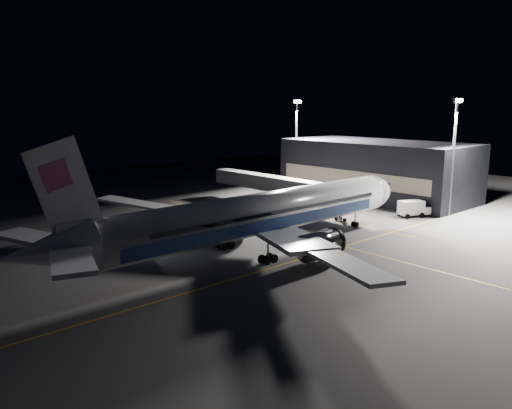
{
  "coord_description": "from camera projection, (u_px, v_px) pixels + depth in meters",
  "views": [
    {
      "loc": [
        -44.24,
        -48.04,
        19.5
      ],
      "look_at": [
        0.95,
        2.38,
        6.0
      ],
      "focal_mm": 35.0,
      "sensor_mm": 36.0,
      "label": 1
    }
  ],
  "objects": [
    {
      "name": "floodlight_mast_north",
      "position": [
        296.0,
        137.0,
        114.97
      ],
      "size": [
        2.4,
        0.68,
        20.7
      ],
      "color": "#59595E",
      "rests_on": "ground"
    },
    {
      "name": "guide_line_side",
      "position": [
        315.0,
        216.0,
        89.55
      ],
      "size": [
        0.25,
        40.0,
        0.01
      ],
      "primitive_type": "cube",
      "color": "gold",
      "rests_on": "ground"
    },
    {
      "name": "safety_cone_a",
      "position": [
        266.0,
        238.0,
        73.64
      ],
      "size": [
        0.39,
        0.39,
        0.59
      ],
      "primitive_type": "cone",
      "color": "#DB3B09",
      "rests_on": "ground"
    },
    {
      "name": "baggage_tug",
      "position": [
        136.0,
        240.0,
        70.35
      ],
      "size": [
        2.91,
        2.52,
        1.86
      ],
      "rotation": [
        0.0,
        0.0,
        0.21
      ],
      "color": "black",
      "rests_on": "ground"
    },
    {
      "name": "guide_line_cross",
      "position": [
        294.0,
        261.0,
        63.47
      ],
      "size": [
        70.0,
        0.25,
        0.01
      ],
      "primitive_type": "cube",
      "color": "gold",
      "rests_on": "ground"
    },
    {
      "name": "airliner",
      "position": [
        257.0,
        215.0,
        66.14
      ],
      "size": [
        61.48,
        54.22,
        16.64
      ],
      "color": "silver",
      "rests_on": "ground"
    },
    {
      "name": "floodlight_mast_south",
      "position": [
        454.0,
        147.0,
        87.22
      ],
      "size": [
        2.4,
        0.67,
        20.7
      ],
      "color": "#59595E",
      "rests_on": "ground"
    },
    {
      "name": "ground",
      "position": [
        262.0,
        251.0,
        67.85
      ],
      "size": [
        200.0,
        200.0,
        0.0
      ],
      "primitive_type": "plane",
      "color": "#4C4C4F",
      "rests_on": "ground"
    },
    {
      "name": "service_truck",
      "position": [
        414.0,
        208.0,
        88.51
      ],
      "size": [
        6.11,
        4.21,
        2.92
      ],
      "rotation": [
        0.0,
        0.0,
        -0.38
      ],
      "color": "silver",
      "rests_on": "ground"
    },
    {
      "name": "guide_line_main",
      "position": [
        312.0,
        238.0,
        74.4
      ],
      "size": [
        0.25,
        80.0,
        0.01
      ],
      "primitive_type": "cube",
      "color": "gold",
      "rests_on": "ground"
    },
    {
      "name": "safety_cone_c",
      "position": [
        209.0,
        239.0,
        72.9
      ],
      "size": [
        0.39,
        0.39,
        0.58
      ],
      "primitive_type": "cone",
      "color": "#DB3B09",
      "rests_on": "ground"
    },
    {
      "name": "terminal",
      "position": [
        376.0,
        169.0,
        107.0
      ],
      "size": [
        18.12,
        40.0,
        12.0
      ],
      "color": "black",
      "rests_on": "ground"
    },
    {
      "name": "jet_bridge",
      "position": [
        283.0,
        185.0,
        94.54
      ],
      "size": [
        3.6,
        34.4,
        6.3
      ],
      "color": "#B2B2B7",
      "rests_on": "ground"
    },
    {
      "name": "safety_cone_b",
      "position": [
        224.0,
        229.0,
        78.59
      ],
      "size": [
        0.41,
        0.41,
        0.61
      ],
      "primitive_type": "cone",
      "color": "#DB3B09",
      "rests_on": "ground"
    }
  ]
}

